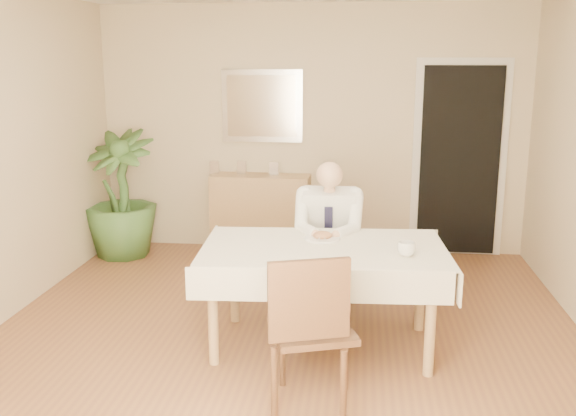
# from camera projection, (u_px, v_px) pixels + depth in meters

# --- Properties ---
(room) EXTENTS (5.00, 5.02, 2.60)m
(room) POSITION_uv_depth(u_px,v_px,m) (282.00, 170.00, 4.38)
(room) COLOR brown
(room) RESTS_ON ground
(window) EXTENTS (1.34, 0.04, 1.44)m
(window) POSITION_uv_depth(u_px,v_px,m) (183.00, 258.00, 1.95)
(window) COLOR silver
(window) RESTS_ON room
(doorway) EXTENTS (0.96, 0.07, 2.10)m
(doorway) POSITION_uv_depth(u_px,v_px,m) (459.00, 161.00, 6.66)
(doorway) COLOR silver
(doorway) RESTS_ON ground
(mirror) EXTENTS (0.86, 0.04, 0.76)m
(mirror) POSITION_uv_depth(u_px,v_px,m) (262.00, 106.00, 6.77)
(mirror) COLOR silver
(mirror) RESTS_ON room
(dining_table) EXTENTS (1.77, 1.12, 0.75)m
(dining_table) POSITION_uv_depth(u_px,v_px,m) (324.00, 258.00, 4.52)
(dining_table) COLOR #A48353
(dining_table) RESTS_ON ground
(chair_far) EXTENTS (0.45, 0.45, 0.85)m
(chair_far) POSITION_uv_depth(u_px,v_px,m) (330.00, 248.00, 5.42)
(chair_far) COLOR #412414
(chair_far) RESTS_ON ground
(chair_near) EXTENTS (0.58, 0.59, 0.98)m
(chair_near) POSITION_uv_depth(u_px,v_px,m) (311.00, 324.00, 3.68)
(chair_near) COLOR #412414
(chair_near) RESTS_ON ground
(seated_man) EXTENTS (0.48, 0.72, 1.24)m
(seated_man) POSITION_uv_depth(u_px,v_px,m) (328.00, 233.00, 5.09)
(seated_man) COLOR white
(seated_man) RESTS_ON ground
(plate) EXTENTS (0.26, 0.26, 0.02)m
(plate) POSITION_uv_depth(u_px,v_px,m) (322.00, 238.00, 4.68)
(plate) COLOR white
(plate) RESTS_ON dining_table
(food) EXTENTS (0.14, 0.14, 0.06)m
(food) POSITION_uv_depth(u_px,v_px,m) (322.00, 235.00, 4.68)
(food) COLOR brown
(food) RESTS_ON dining_table
(knife) EXTENTS (0.01, 0.13, 0.01)m
(knife) POSITION_uv_depth(u_px,v_px,m) (327.00, 238.00, 4.62)
(knife) COLOR silver
(knife) RESTS_ON dining_table
(fork) EXTENTS (0.01, 0.13, 0.01)m
(fork) POSITION_uv_depth(u_px,v_px,m) (316.00, 238.00, 4.62)
(fork) COLOR silver
(fork) RESTS_ON dining_table
(coffee_mug) EXTENTS (0.13, 0.13, 0.09)m
(coffee_mug) POSITION_uv_depth(u_px,v_px,m) (406.00, 249.00, 4.28)
(coffee_mug) COLOR white
(coffee_mug) RESTS_ON dining_table
(sideboard) EXTENTS (1.05, 0.38, 0.84)m
(sideboard) POSITION_uv_depth(u_px,v_px,m) (261.00, 214.00, 6.88)
(sideboard) COLOR #A48353
(sideboard) RESTS_ON ground
(photo_frame_left) EXTENTS (0.10, 0.02, 0.14)m
(photo_frame_left) POSITION_uv_depth(u_px,v_px,m) (214.00, 167.00, 6.85)
(photo_frame_left) COLOR silver
(photo_frame_left) RESTS_ON sideboard
(photo_frame_center) EXTENTS (0.10, 0.02, 0.14)m
(photo_frame_center) POSITION_uv_depth(u_px,v_px,m) (242.00, 168.00, 6.84)
(photo_frame_center) COLOR silver
(photo_frame_center) RESTS_ON sideboard
(photo_frame_right) EXTENTS (0.10, 0.02, 0.14)m
(photo_frame_right) POSITION_uv_depth(u_px,v_px,m) (274.00, 169.00, 6.76)
(photo_frame_right) COLOR silver
(photo_frame_right) RESTS_ON sideboard
(potted_palm) EXTENTS (0.88, 0.88, 1.33)m
(potted_palm) POSITION_uv_depth(u_px,v_px,m) (120.00, 194.00, 6.67)
(potted_palm) COLOR #345725
(potted_palm) RESTS_ON ground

